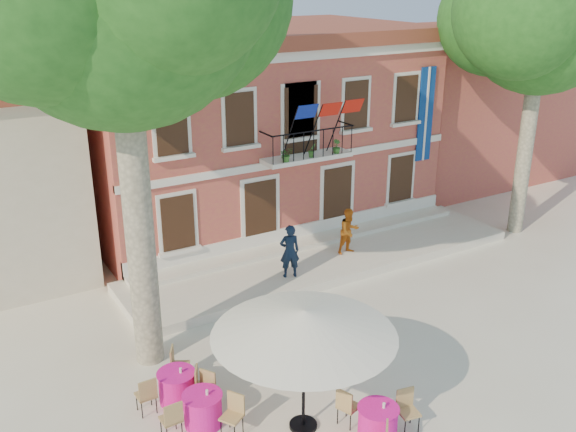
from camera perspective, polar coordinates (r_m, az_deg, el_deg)
The scene contains 11 objects.
ground at distance 17.99m, azimuth 5.73°, elevation -10.70°, with size 90.00×90.00×0.00m, color beige.
main_building at distance 25.53m, azimuth -3.68°, elevation 8.13°, with size 13.50×9.59×7.50m.
neighbor_east at distance 33.47m, azimuth 14.33°, elevation 9.59°, with size 9.40×9.40×6.40m.
terrace at distance 22.11m, azimuth 3.21°, elevation -3.86°, with size 14.00×3.40×0.30m, color silver.
plane_tree_east at distance 24.74m, azimuth 21.74°, elevation 16.13°, with size 5.47×5.47×10.74m.
patio_umbrella at distance 13.40m, azimuth 1.45°, elevation -9.50°, with size 3.91×3.91×2.91m.
pedestrian_navy at distance 20.19m, azimuth 0.14°, elevation -3.14°, with size 0.64×0.42×1.75m, color black.
pedestrian_orange at distance 22.01m, azimuth 5.46°, elevation -1.34°, with size 0.78×0.61×1.61m, color orange.
cafe_table_0 at distance 15.57m, azimuth -9.86°, elevation -14.60°, with size 1.64×1.87×0.95m.
cafe_table_1 at distance 14.47m, azimuth 7.98°, elevation -17.62°, with size 1.76×1.84×0.95m.
cafe_table_3 at distance 14.81m, azimuth -7.59°, elevation -16.55°, with size 1.65×1.87×0.95m.
Camera 1 is at (-9.32, -12.20, 9.38)m, focal length 40.00 mm.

